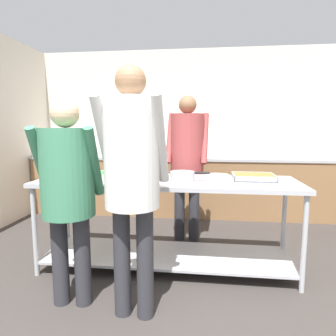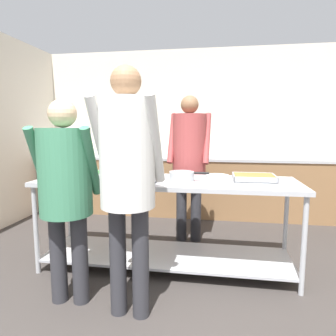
{
  "view_description": "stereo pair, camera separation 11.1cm",
  "coord_description": "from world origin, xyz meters",
  "px_view_note": "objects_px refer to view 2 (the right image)",
  "views": [
    {
      "loc": [
        0.31,
        -1.08,
        1.38
      ],
      "look_at": [
        -0.05,
        1.84,
        0.98
      ],
      "focal_mm": 32.0,
      "sensor_mm": 36.0,
      "label": 1
    },
    {
      "loc": [
        0.42,
        -1.06,
        1.38
      ],
      "look_at": [
        -0.05,
        1.84,
        0.98
      ],
      "focal_mm": 32.0,
      "sensor_mm": 36.0,
      "label": 2
    }
  ],
  "objects_px": {
    "serving_tray_greens": "(132,180)",
    "cook_behind_counter": "(189,153)",
    "guest_serving_left": "(66,182)",
    "guest_serving_right": "(127,167)",
    "plate_stack": "(217,178)",
    "sauce_pan": "(182,176)",
    "serving_tray_roast": "(254,178)",
    "serving_tray_vegetables": "(90,175)",
    "water_bottle": "(138,148)"
  },
  "relations": [
    {
      "from": "serving_tray_vegetables",
      "to": "sauce_pan",
      "type": "height_order",
      "value": "sauce_pan"
    },
    {
      "from": "guest_serving_left",
      "to": "guest_serving_right",
      "type": "height_order",
      "value": "guest_serving_right"
    },
    {
      "from": "cook_behind_counter",
      "to": "guest_serving_right",
      "type": "bearing_deg",
      "value": -100.65
    },
    {
      "from": "guest_serving_left",
      "to": "water_bottle",
      "type": "relative_size",
      "value": 6.27
    },
    {
      "from": "serving_tray_greens",
      "to": "water_bottle",
      "type": "bearing_deg",
      "value": 103.44
    },
    {
      "from": "serving_tray_greens",
      "to": "cook_behind_counter",
      "type": "height_order",
      "value": "cook_behind_counter"
    },
    {
      "from": "sauce_pan",
      "to": "serving_tray_roast",
      "type": "relative_size",
      "value": 0.95
    },
    {
      "from": "sauce_pan",
      "to": "guest_serving_right",
      "type": "xyz_separation_m",
      "value": [
        -0.3,
        -0.75,
        0.18
      ]
    },
    {
      "from": "serving_tray_vegetables",
      "to": "sauce_pan",
      "type": "distance_m",
      "value": 0.94
    },
    {
      "from": "sauce_pan",
      "to": "cook_behind_counter",
      "type": "distance_m",
      "value": 0.81
    },
    {
      "from": "serving_tray_roast",
      "to": "guest_serving_left",
      "type": "height_order",
      "value": "guest_serving_left"
    },
    {
      "from": "serving_tray_vegetables",
      "to": "plate_stack",
      "type": "height_order",
      "value": "plate_stack"
    },
    {
      "from": "cook_behind_counter",
      "to": "sauce_pan",
      "type": "bearing_deg",
      "value": -89.57
    },
    {
      "from": "guest_serving_right",
      "to": "serving_tray_greens",
      "type": "bearing_deg",
      "value": 103.58
    },
    {
      "from": "sauce_pan",
      "to": "guest_serving_left",
      "type": "relative_size",
      "value": 0.23
    },
    {
      "from": "serving_tray_greens",
      "to": "sauce_pan",
      "type": "bearing_deg",
      "value": 16.77
    },
    {
      "from": "sauce_pan",
      "to": "serving_tray_roast",
      "type": "distance_m",
      "value": 0.69
    },
    {
      "from": "sauce_pan",
      "to": "cook_behind_counter",
      "type": "bearing_deg",
      "value": 90.43
    },
    {
      "from": "guest_serving_left",
      "to": "water_bottle",
      "type": "height_order",
      "value": "guest_serving_left"
    },
    {
      "from": "serving_tray_greens",
      "to": "guest_serving_left",
      "type": "xyz_separation_m",
      "value": [
        -0.37,
        -0.53,
        0.06
      ]
    },
    {
      "from": "serving_tray_roast",
      "to": "cook_behind_counter",
      "type": "relative_size",
      "value": 0.22
    },
    {
      "from": "serving_tray_vegetables",
      "to": "serving_tray_roast",
      "type": "xyz_separation_m",
      "value": [
        1.61,
        0.08,
        -0.0
      ]
    },
    {
      "from": "serving_tray_roast",
      "to": "guest_serving_left",
      "type": "relative_size",
      "value": 0.25
    },
    {
      "from": "sauce_pan",
      "to": "plate_stack",
      "type": "height_order",
      "value": "sauce_pan"
    },
    {
      "from": "sauce_pan",
      "to": "plate_stack",
      "type": "xyz_separation_m",
      "value": [
        0.33,
        0.05,
        -0.02
      ]
    },
    {
      "from": "serving_tray_greens",
      "to": "guest_serving_right",
      "type": "height_order",
      "value": "guest_serving_right"
    },
    {
      "from": "guest_serving_right",
      "to": "cook_behind_counter",
      "type": "bearing_deg",
      "value": 79.35
    },
    {
      "from": "serving_tray_vegetables",
      "to": "guest_serving_right",
      "type": "xyz_separation_m",
      "value": [
        0.64,
        -0.82,
        0.2
      ]
    },
    {
      "from": "cook_behind_counter",
      "to": "water_bottle",
      "type": "xyz_separation_m",
      "value": [
        -0.96,
        1.24,
        -0.04
      ]
    },
    {
      "from": "guest_serving_left",
      "to": "serving_tray_vegetables",
      "type": "bearing_deg",
      "value": 99.83
    },
    {
      "from": "sauce_pan",
      "to": "guest_serving_left",
      "type": "distance_m",
      "value": 1.05
    },
    {
      "from": "plate_stack",
      "to": "cook_behind_counter",
      "type": "bearing_deg",
      "value": 114.25
    },
    {
      "from": "cook_behind_counter",
      "to": "water_bottle",
      "type": "height_order",
      "value": "cook_behind_counter"
    },
    {
      "from": "serving_tray_greens",
      "to": "serving_tray_roast",
      "type": "bearing_deg",
      "value": 14.43
    },
    {
      "from": "guest_serving_right",
      "to": "cook_behind_counter",
      "type": "relative_size",
      "value": 1.03
    },
    {
      "from": "serving_tray_roast",
      "to": "cook_behind_counter",
      "type": "height_order",
      "value": "cook_behind_counter"
    },
    {
      "from": "plate_stack",
      "to": "sauce_pan",
      "type": "bearing_deg",
      "value": -171.82
    },
    {
      "from": "serving_tray_roast",
      "to": "plate_stack",
      "type": "bearing_deg",
      "value": -162.81
    },
    {
      "from": "serving_tray_vegetables",
      "to": "water_bottle",
      "type": "height_order",
      "value": "water_bottle"
    },
    {
      "from": "serving_tray_vegetables",
      "to": "serving_tray_roast",
      "type": "relative_size",
      "value": 1.22
    },
    {
      "from": "serving_tray_greens",
      "to": "serving_tray_roast",
      "type": "xyz_separation_m",
      "value": [
        1.12,
        0.29,
        0.0
      ]
    },
    {
      "from": "plate_stack",
      "to": "serving_tray_roast",
      "type": "height_order",
      "value": "plate_stack"
    },
    {
      "from": "plate_stack",
      "to": "guest_serving_left",
      "type": "distance_m",
      "value": 1.35
    },
    {
      "from": "plate_stack",
      "to": "guest_serving_left",
      "type": "height_order",
      "value": "guest_serving_left"
    },
    {
      "from": "serving_tray_vegetables",
      "to": "guest_serving_right",
      "type": "bearing_deg",
      "value": -51.98
    },
    {
      "from": "cook_behind_counter",
      "to": "water_bottle",
      "type": "relative_size",
      "value": 6.9
    },
    {
      "from": "water_bottle",
      "to": "cook_behind_counter",
      "type": "bearing_deg",
      "value": -52.35
    },
    {
      "from": "guest_serving_left",
      "to": "cook_behind_counter",
      "type": "bearing_deg",
      "value": 61.01
    },
    {
      "from": "plate_stack",
      "to": "guest_serving_right",
      "type": "bearing_deg",
      "value": -128.1
    },
    {
      "from": "plate_stack",
      "to": "water_bottle",
      "type": "relative_size",
      "value": 0.87
    }
  ]
}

